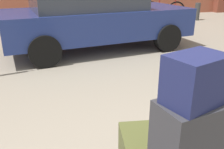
% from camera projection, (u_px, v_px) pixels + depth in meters
% --- Properties ---
extents(suitcase_olive_rear_left, '(0.69, 0.49, 0.25)m').
position_uv_depth(suitcase_olive_rear_left, '(164.00, 147.00, 1.86)').
color(suitcase_olive_rear_left, '#4C5128').
rests_on(suitcase_olive_rear_left, luggage_cart).
extents(duffel_bag_navy_topmost_pile, '(0.35, 0.29, 0.26)m').
position_uv_depth(duffel_bag_navy_topmost_pile, '(195.00, 80.00, 1.26)').
color(duffel_bag_navy_topmost_pile, '#191E47').
rests_on(duffel_bag_navy_topmost_pile, suitcase_charcoal_front_right).
extents(parked_car, '(4.46, 2.25, 1.42)m').
position_uv_depth(parked_car, '(95.00, 18.00, 5.86)').
color(parked_car, navy).
rests_on(parked_car, ground_plane).
extents(bicycle_leaning, '(1.69, 0.61, 0.96)m').
position_uv_depth(bicycle_leaning, '(164.00, 10.00, 10.31)').
color(bicycle_leaning, black).
rests_on(bicycle_leaning, ground_plane).
extents(bollard_kerb_near, '(0.21, 0.21, 0.68)m').
position_uv_depth(bollard_kerb_near, '(127.00, 15.00, 9.19)').
color(bollard_kerb_near, '#383838').
rests_on(bollard_kerb_near, ground_plane).
extents(bollard_kerb_mid, '(0.21, 0.21, 0.68)m').
position_uv_depth(bollard_kerb_mid, '(163.00, 13.00, 9.62)').
color(bollard_kerb_mid, '#383838').
rests_on(bollard_kerb_mid, ground_plane).
extents(bollard_kerb_far, '(0.21, 0.21, 0.68)m').
position_uv_depth(bollard_kerb_far, '(197.00, 12.00, 10.05)').
color(bollard_kerb_far, '#383838').
rests_on(bollard_kerb_far, ground_plane).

